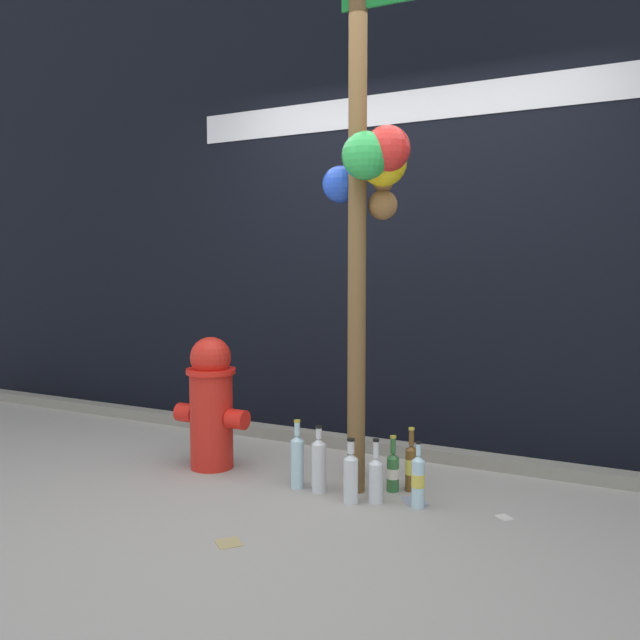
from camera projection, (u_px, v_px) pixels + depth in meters
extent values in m
plane|color=#9E9B93|center=(306.00, 511.00, 3.23)|extent=(14.00, 14.00, 0.00)
cube|color=black|center=(412.00, 165.00, 4.43)|extent=(10.00, 0.20, 3.80)
cube|color=silver|center=(455.00, 101.00, 4.16)|extent=(3.93, 0.01, 0.21)
cube|color=gray|center=(388.00, 448.00, 4.22)|extent=(8.00, 0.12, 0.08)
cylinder|color=brown|center=(357.00, 218.00, 3.40)|extent=(0.10, 0.10, 2.93)
sphere|color=yellow|center=(383.00, 163.00, 3.31)|extent=(0.24, 0.24, 0.24)
sphere|color=red|center=(387.00, 149.00, 3.23)|extent=(0.23, 0.23, 0.23)
sphere|color=blue|center=(341.00, 184.00, 3.48)|extent=(0.20, 0.20, 0.20)
sphere|color=green|center=(366.00, 156.00, 3.22)|extent=(0.24, 0.24, 0.24)
sphere|color=brown|center=(383.00, 205.00, 3.42)|extent=(0.16, 0.16, 0.16)
sphere|color=brown|center=(383.00, 182.00, 3.41)|extent=(0.11, 0.11, 0.11)
sphere|color=brown|center=(376.00, 176.00, 3.43)|extent=(0.05, 0.05, 0.05)
sphere|color=brown|center=(389.00, 175.00, 3.39)|extent=(0.05, 0.05, 0.05)
sphere|color=brown|center=(379.00, 181.00, 3.37)|extent=(0.04, 0.04, 0.04)
cylinder|color=red|center=(211.00, 421.00, 3.91)|extent=(0.26, 0.26, 0.57)
cylinder|color=red|center=(211.00, 371.00, 3.89)|extent=(0.30, 0.30, 0.03)
sphere|color=red|center=(211.00, 357.00, 3.88)|extent=(0.24, 0.24, 0.24)
cylinder|color=red|center=(187.00, 413.00, 4.00)|extent=(0.12, 0.12, 0.12)
cylinder|color=red|center=(237.00, 419.00, 3.83)|extent=(0.12, 0.12, 0.12)
cylinder|color=#337038|center=(393.00, 475.00, 3.51)|extent=(0.07, 0.07, 0.18)
cone|color=#337038|center=(393.00, 456.00, 3.50)|extent=(0.07, 0.07, 0.03)
cylinder|color=#337038|center=(393.00, 446.00, 3.50)|extent=(0.03, 0.03, 0.08)
cylinder|color=silver|center=(393.00, 473.00, 3.51)|extent=(0.07, 0.07, 0.06)
cylinder|color=gold|center=(393.00, 437.00, 3.49)|extent=(0.03, 0.03, 0.01)
cylinder|color=silver|center=(351.00, 481.00, 3.34)|extent=(0.08, 0.08, 0.23)
cone|color=silver|center=(351.00, 456.00, 3.33)|extent=(0.08, 0.08, 0.03)
cylinder|color=silver|center=(351.00, 447.00, 3.32)|extent=(0.04, 0.04, 0.06)
cylinder|color=black|center=(351.00, 440.00, 3.32)|extent=(0.04, 0.04, 0.01)
cylinder|color=silver|center=(319.00, 468.00, 3.49)|extent=(0.08, 0.08, 0.26)
cone|color=silver|center=(319.00, 441.00, 3.48)|extent=(0.08, 0.08, 0.03)
cylinder|color=silver|center=(319.00, 433.00, 3.48)|extent=(0.03, 0.03, 0.06)
cylinder|color=black|center=(319.00, 427.00, 3.48)|extent=(0.04, 0.04, 0.01)
cylinder|color=brown|center=(411.00, 470.00, 3.52)|extent=(0.06, 0.06, 0.23)
cone|color=brown|center=(411.00, 447.00, 3.51)|extent=(0.06, 0.06, 0.03)
cylinder|color=brown|center=(412.00, 437.00, 3.50)|extent=(0.03, 0.03, 0.08)
cylinder|color=#D8C64C|center=(411.00, 466.00, 3.52)|extent=(0.07, 0.07, 0.08)
cylinder|color=gold|center=(412.00, 429.00, 3.50)|extent=(0.03, 0.03, 0.01)
cylinder|color=silver|center=(358.00, 455.00, 3.76)|extent=(0.08, 0.08, 0.25)
cone|color=silver|center=(358.00, 431.00, 3.75)|extent=(0.08, 0.08, 0.03)
cylinder|color=silver|center=(358.00, 423.00, 3.75)|extent=(0.04, 0.04, 0.07)
cylinder|color=silver|center=(358.00, 456.00, 3.76)|extent=(0.08, 0.08, 0.08)
cylinder|color=black|center=(358.00, 416.00, 3.74)|extent=(0.04, 0.04, 0.01)
cylinder|color=#B2DBEA|center=(297.00, 464.00, 3.56)|extent=(0.07, 0.07, 0.26)
cone|color=#B2DBEA|center=(297.00, 438.00, 3.55)|extent=(0.07, 0.07, 0.03)
cylinder|color=#B2DBEA|center=(297.00, 429.00, 3.55)|extent=(0.03, 0.03, 0.07)
cylinder|color=gold|center=(297.00, 421.00, 3.54)|extent=(0.04, 0.04, 0.01)
cylinder|color=#B2DBEA|center=(418.00, 484.00, 3.27)|extent=(0.07, 0.07, 0.24)
cone|color=#B2DBEA|center=(418.00, 458.00, 3.26)|extent=(0.07, 0.07, 0.03)
cylinder|color=#B2DBEA|center=(418.00, 450.00, 3.26)|extent=(0.02, 0.02, 0.06)
cylinder|color=#D8C64C|center=(418.00, 480.00, 3.27)|extent=(0.07, 0.07, 0.07)
cylinder|color=black|center=(419.00, 443.00, 3.26)|extent=(0.03, 0.03, 0.01)
cylinder|color=silver|center=(376.00, 483.00, 3.34)|extent=(0.08, 0.08, 0.21)
cone|color=silver|center=(376.00, 461.00, 3.33)|extent=(0.08, 0.08, 0.03)
cylinder|color=silver|center=(376.00, 450.00, 3.33)|extent=(0.03, 0.03, 0.09)
cylinder|color=black|center=(376.00, 440.00, 3.32)|extent=(0.03, 0.03, 0.01)
cube|color=#8C99B2|center=(415.00, 501.00, 3.36)|extent=(0.17, 0.17, 0.01)
cube|color=tan|center=(229.00, 543.00, 2.85)|extent=(0.15, 0.15, 0.01)
cube|color=silver|center=(505.00, 517.00, 3.14)|extent=(0.10, 0.10, 0.01)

